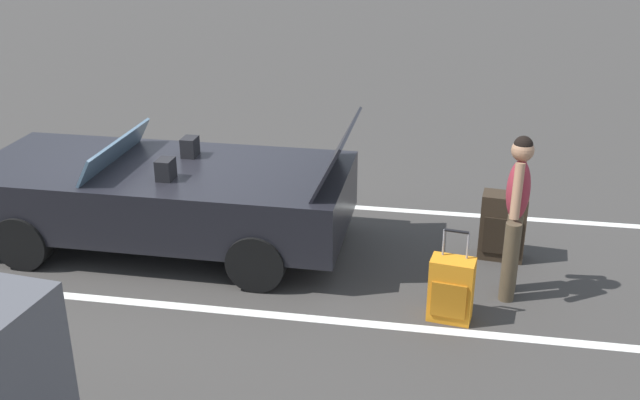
{
  "coord_description": "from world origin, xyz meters",
  "views": [
    {
      "loc": [
        -3.0,
        7.12,
        3.69
      ],
      "look_at": [
        -1.8,
        0.2,
        0.75
      ],
      "focal_mm": 41.17,
      "sensor_mm": 36.0,
      "label": 1
    }
  ],
  "objects_px": {
    "suitcase_large_black": "(503,227)",
    "suitcase_medium_bright": "(451,290)",
    "traveler_person": "(516,209)",
    "convertible_car": "(147,194)"
  },
  "relations": [
    {
      "from": "suitcase_large_black",
      "to": "suitcase_medium_bright",
      "type": "bearing_deg",
      "value": -14.61
    },
    {
      "from": "suitcase_large_black",
      "to": "traveler_person",
      "type": "xyz_separation_m",
      "value": [
        -0.03,
        0.82,
        0.56
      ]
    },
    {
      "from": "suitcase_large_black",
      "to": "traveler_person",
      "type": "height_order",
      "value": "traveler_person"
    },
    {
      "from": "convertible_car",
      "to": "suitcase_medium_bright",
      "type": "bearing_deg",
      "value": 162.79
    },
    {
      "from": "suitcase_medium_bright",
      "to": "traveler_person",
      "type": "height_order",
      "value": "traveler_person"
    },
    {
      "from": "suitcase_large_black",
      "to": "convertible_car",
      "type": "bearing_deg",
      "value": -78.95
    },
    {
      "from": "suitcase_medium_bright",
      "to": "traveler_person",
      "type": "relative_size",
      "value": 0.54
    },
    {
      "from": "convertible_car",
      "to": "traveler_person",
      "type": "relative_size",
      "value": 2.55
    },
    {
      "from": "convertible_car",
      "to": "traveler_person",
      "type": "bearing_deg",
      "value": 172.98
    },
    {
      "from": "convertible_car",
      "to": "suitcase_medium_bright",
      "type": "height_order",
      "value": "convertible_car"
    }
  ]
}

